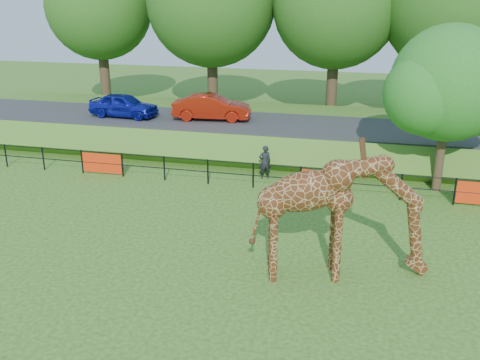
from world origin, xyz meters
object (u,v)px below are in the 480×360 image
(giraffe, at_px, (342,217))
(tree_east, at_px, (451,88))
(visitor, at_px, (265,162))
(car_blue, at_px, (124,105))
(car_red, at_px, (212,107))

(giraffe, relative_size, tree_east, 0.76)
(visitor, bearing_deg, car_blue, -50.48)
(car_red, bearing_deg, visitor, -147.22)
(car_red, bearing_deg, giraffe, -155.46)
(visitor, bearing_deg, car_red, -75.30)
(giraffe, xyz_separation_m, car_blue, (-12.55, 12.19, 0.22))
(car_red, xyz_separation_m, tree_east, (11.22, -4.38, 2.19))
(car_blue, distance_m, tree_east, 16.68)
(car_red, relative_size, tree_east, 0.60)
(tree_east, bearing_deg, giraffe, -113.00)
(giraffe, bearing_deg, car_blue, 121.24)
(visitor, xyz_separation_m, tree_east, (7.37, 0.30, 3.53))
(car_red, distance_m, tree_east, 12.24)
(giraffe, bearing_deg, tree_east, 52.40)
(giraffe, xyz_separation_m, tree_east, (3.52, 8.30, 2.44))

